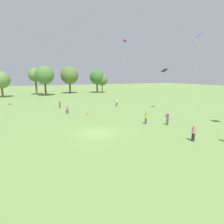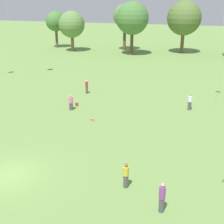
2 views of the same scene
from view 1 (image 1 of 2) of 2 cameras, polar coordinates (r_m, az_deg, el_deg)
name	(u,v)px [view 1 (image 1 of 2)]	position (r m, az deg, el deg)	size (l,w,h in m)	color
ground_plane	(97,133)	(22.11, -4.80, -6.82)	(240.00, 240.00, 0.00)	#6B8E47
tree_1	(1,80)	(68.27, -32.55, 8.81)	(5.60, 5.60, 8.52)	brown
tree_2	(35,75)	(72.17, -23.79, 10.95)	(4.99, 4.99, 9.82)	brown
tree_3	(44,75)	(67.04, -21.18, 11.16)	(6.50, 6.50, 10.53)	brown
tree_4	(69,75)	(73.39, -13.74, 11.51)	(7.00, 7.00, 10.67)	brown
tree_5	(97,77)	(74.10, -4.92, 11.23)	(5.89, 5.89, 9.40)	brown
tree_6	(102,80)	(74.62, -3.27, 10.41)	(4.78, 4.78, 7.72)	brown
person_0	(117,102)	(41.25, 1.54, 3.17)	(0.52, 0.52, 1.79)	#4C4C51
person_1	(60,104)	(39.89, -16.69, 2.38)	(0.43, 0.43, 1.73)	#4C4C51
person_2	(146,118)	(26.28, 11.00, -2.04)	(0.51, 0.51, 1.72)	#4C4C51
person_3	(168,119)	(26.48, 17.71, -2.09)	(0.51, 0.51, 1.89)	#4C4C51
person_4	(67,109)	(34.07, -14.36, 0.87)	(0.59, 0.59, 1.68)	#4C4C51
person_5	(194,133)	(21.10, 25.07, -6.29)	(0.46, 0.46, 1.80)	#232328
kite_1	(199,38)	(27.92, 26.62, 20.90)	(1.26, 1.35, 12.82)	blue
kite_3	(125,46)	(43.23, 4.17, 20.64)	(0.85, 0.84, 15.14)	purple
kite_5	(164,71)	(37.88, 16.74, 12.60)	(1.36, 1.23, 8.43)	black
picnic_bag_0	(87,114)	(32.82, -8.11, -0.54)	(0.45, 0.49, 0.21)	#A58459
picnic_bag_1	(67,111)	(35.55, -14.61, 0.24)	(0.36, 0.33, 0.34)	#933833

